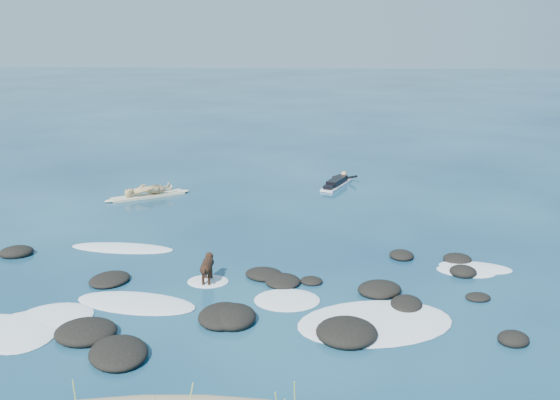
{
  "coord_description": "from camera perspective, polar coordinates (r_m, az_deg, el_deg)",
  "views": [
    {
      "loc": [
        1.97,
        -15.87,
        6.56
      ],
      "look_at": [
        0.75,
        4.0,
        0.9
      ],
      "focal_mm": 40.0,
      "sensor_mm": 36.0,
      "label": 1
    }
  ],
  "objects": [
    {
      "name": "breaking_foam",
      "position": [
        15.4,
        -6.11,
        -9.4
      ],
      "size": [
        13.89,
        7.19,
        0.12
      ],
      "color": "white",
      "rests_on": "ground"
    },
    {
      "name": "ground",
      "position": [
        17.28,
        -3.32,
        -6.46
      ],
      "size": [
        160.0,
        160.0,
        0.0
      ],
      "primitive_type": "plane",
      "color": "#0A2642",
      "rests_on": "ground"
    },
    {
      "name": "dog",
      "position": [
        16.43,
        -6.67,
        -5.95
      ],
      "size": [
        0.3,
        1.15,
        0.73
      ],
      "rotation": [
        0.0,
        0.0,
        1.59
      ],
      "color": "black",
      "rests_on": "ground"
    },
    {
      "name": "standing_surfer_rig",
      "position": [
        24.73,
        -12.05,
        1.97
      ],
      "size": [
        3.04,
        2.08,
        1.94
      ],
      "rotation": [
        0.0,
        0.0,
        0.56
      ],
      "color": "beige",
      "rests_on": "ground"
    },
    {
      "name": "reef_rocks",
      "position": [
        15.03,
        -2.68,
        -9.65
      ],
      "size": [
        14.06,
        7.35,
        0.42
      ],
      "color": "black",
      "rests_on": "ground"
    },
    {
      "name": "paddling_surfer_rig",
      "position": [
        26.14,
        5.25,
        1.62
      ],
      "size": [
        1.6,
        2.56,
        0.45
      ],
      "rotation": [
        0.0,
        0.0,
        1.18
      ],
      "color": "white",
      "rests_on": "ground"
    }
  ]
}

